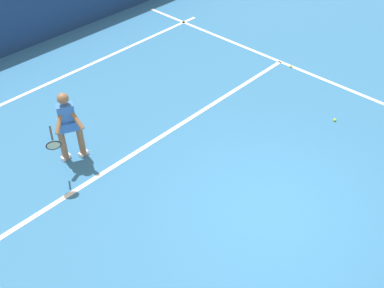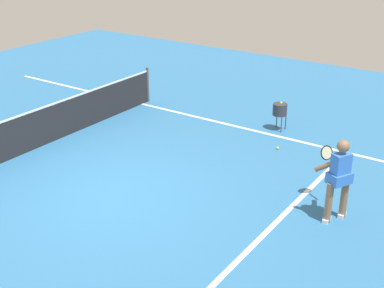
# 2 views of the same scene
# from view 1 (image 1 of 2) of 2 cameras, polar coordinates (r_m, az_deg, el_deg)

# --- Properties ---
(ground_plane) EXTENTS (24.04, 24.04, 0.00)m
(ground_plane) POSITION_cam_1_polar(r_m,az_deg,el_deg) (8.59, 10.34, -8.12)
(ground_plane) COLOR teal
(court_back_wall) EXTENTS (14.16, 0.24, 1.65)m
(court_back_wall) POSITION_cam_1_polar(r_m,az_deg,el_deg) (13.93, -21.70, 13.73)
(court_back_wall) COLOR navy
(court_back_wall) RESTS_ON ground
(baseline_marking) EXTENTS (10.16, 0.10, 0.01)m
(baseline_marking) POSITION_cam_1_polar(r_m,az_deg,el_deg) (12.52, -15.90, 7.88)
(baseline_marking) COLOR white
(baseline_marking) RESTS_ON ground
(service_line_marking) EXTENTS (9.16, 0.10, 0.01)m
(service_line_marking) POSITION_cam_1_polar(r_m,az_deg,el_deg) (10.02, -4.15, 0.73)
(service_line_marking) COLOR white
(service_line_marking) RESTS_ON ground
(tennis_player) EXTENTS (1.05, 0.82, 1.55)m
(tennis_player) POSITION_cam_1_polar(r_m,az_deg,el_deg) (9.29, -15.08, 2.30)
(tennis_player) COLOR #8C6647
(tennis_player) RESTS_ON ground
(tennis_ball_mid) EXTENTS (0.07, 0.07, 0.07)m
(tennis_ball_mid) POSITION_cam_1_polar(r_m,az_deg,el_deg) (12.77, 12.12, 9.36)
(tennis_ball_mid) COLOR #D1E533
(tennis_ball_mid) RESTS_ON ground
(tennis_ball_far) EXTENTS (0.07, 0.07, 0.07)m
(tennis_ball_far) POSITION_cam_1_polar(r_m,az_deg,el_deg) (10.96, 17.23, 2.87)
(tennis_ball_far) COLOR #D1E533
(tennis_ball_far) RESTS_ON ground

